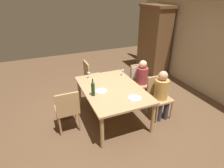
# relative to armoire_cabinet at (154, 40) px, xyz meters

# --- Properties ---
(ground_plane) EXTENTS (10.00, 10.00, 0.00)m
(ground_plane) POSITION_rel_armoire_cabinet_xyz_m (1.97, -2.35, -1.10)
(ground_plane) COLOR brown
(rear_room_partition) EXTENTS (6.40, 0.12, 2.70)m
(rear_room_partition) POSITION_rel_armoire_cabinet_xyz_m (1.97, 0.45, 0.25)
(rear_room_partition) COLOR tan
(rear_room_partition) RESTS_ON ground_plane
(armoire_cabinet) EXTENTS (1.18, 0.62, 2.18)m
(armoire_cabinet) POSITION_rel_armoire_cabinet_xyz_m (0.00, 0.00, 0.00)
(armoire_cabinet) COLOR brown
(armoire_cabinet) RESTS_ON ground_plane
(dining_table) EXTENTS (1.74, 1.20, 0.73)m
(dining_table) POSITION_rel_armoire_cabinet_xyz_m (1.97, -2.35, -0.44)
(dining_table) COLOR tan
(dining_table) RESTS_ON ground_plane
(chair_far_right) EXTENTS (0.44, 0.44, 0.92)m
(chair_far_right) POSITION_rel_armoire_cabinet_xyz_m (2.28, -1.37, -0.56)
(chair_far_right) COLOR tan
(chair_far_right) RESTS_ON ground_plane
(chair_far_left) EXTENTS (0.46, 0.44, 0.92)m
(chair_far_left) POSITION_rel_armoire_cabinet_xyz_m (1.45, -1.37, -0.50)
(chair_far_left) COLOR tan
(chair_far_left) RESTS_ON ground_plane
(chair_left_end) EXTENTS (0.44, 0.44, 0.92)m
(chair_left_end) POSITION_rel_armoire_cabinet_xyz_m (0.72, -2.44, -0.56)
(chair_left_end) COLOR tan
(chair_left_end) RESTS_ON ground_plane
(chair_near) EXTENTS (0.44, 0.44, 0.92)m
(chair_near) POSITION_rel_armoire_cabinet_xyz_m (2.06, -3.33, -0.56)
(chair_near) COLOR tan
(chair_near) RESTS_ON ground_plane
(person_woman_host) EXTENTS (0.34, 0.30, 1.11)m
(person_woman_host) POSITION_rel_armoire_cabinet_xyz_m (2.39, -1.37, -0.45)
(person_woman_host) COLOR #33333D
(person_woman_host) RESTS_ON ground_plane
(person_man_bearded) EXTENTS (0.33, 0.28, 1.08)m
(person_man_bearded) POSITION_rel_armoire_cabinet_xyz_m (1.60, -1.37, -0.46)
(person_man_bearded) COLOR #33333D
(person_man_bearded) RESTS_ON ground_plane
(wine_bottle_tall_green) EXTENTS (0.07, 0.07, 0.36)m
(wine_bottle_tall_green) POSITION_rel_armoire_cabinet_xyz_m (2.10, -2.81, -0.21)
(wine_bottle_tall_green) COLOR #19381E
(wine_bottle_tall_green) RESTS_ON dining_table
(wine_glass_near_left) EXTENTS (0.07, 0.07, 0.15)m
(wine_glass_near_left) POSITION_rel_armoire_cabinet_xyz_m (1.47, -1.86, -0.26)
(wine_glass_near_left) COLOR silver
(wine_glass_near_left) RESTS_ON dining_table
(wine_glass_centre) EXTENTS (0.07, 0.07, 0.15)m
(wine_glass_centre) POSITION_rel_armoire_cabinet_xyz_m (1.30, -2.65, -0.26)
(wine_glass_centre) COLOR silver
(wine_glass_centre) RESTS_ON dining_table
(dinner_plate_host) EXTENTS (0.24, 0.24, 0.01)m
(dinner_plate_host) POSITION_rel_armoire_cabinet_xyz_m (2.00, -2.61, -0.36)
(dinner_plate_host) COLOR white
(dinner_plate_host) RESTS_ON dining_table
(dinner_plate_guest_left) EXTENTS (0.26, 0.26, 0.01)m
(dinner_plate_guest_left) POSITION_rel_armoire_cabinet_xyz_m (2.52, -2.11, -0.36)
(dinner_plate_guest_left) COLOR white
(dinner_plate_guest_left) RESTS_ON dining_table
(handbag) EXTENTS (0.19, 0.30, 0.22)m
(handbag) POSITION_rel_armoire_cabinet_xyz_m (1.62, -3.33, -0.99)
(handbag) COLOR brown
(handbag) RESTS_ON ground_plane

